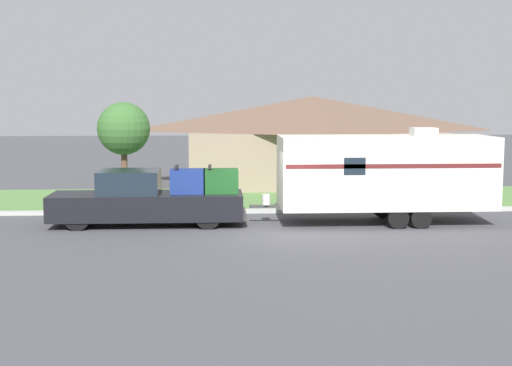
{
  "coord_description": "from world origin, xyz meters",
  "views": [
    {
      "loc": [
        -1.95,
        -22.31,
        4.21
      ],
      "look_at": [
        -0.57,
        1.36,
        1.4
      ],
      "focal_mm": 50.0,
      "sensor_mm": 36.0,
      "label": 1
    }
  ],
  "objects": [
    {
      "name": "mailbox",
      "position": [
        -4.9,
        4.83,
        1.04
      ],
      "size": [
        0.48,
        0.2,
        1.36
      ],
      "color": "brown",
      "rests_on": "ground_plane"
    },
    {
      "name": "house_across_street",
      "position": [
        2.86,
        12.5,
        2.25
      ],
      "size": [
        12.87,
        7.01,
        4.33
      ],
      "color": "gray",
      "rests_on": "ground_plane"
    },
    {
      "name": "lawn_strip",
      "position": [
        0.0,
        7.4,
        0.01
      ],
      "size": [
        80.0,
        7.0,
        0.03
      ],
      "color": "#568442",
      "rests_on": "ground_plane"
    },
    {
      "name": "tree_in_yard",
      "position": [
        -5.45,
        5.44,
        3.04
      ],
      "size": [
        2.04,
        2.04,
        4.09
      ],
      "color": "brown",
      "rests_on": "ground_plane"
    },
    {
      "name": "ground_plane",
      "position": [
        0.0,
        0.0,
        0.0
      ],
      "size": [
        120.0,
        120.0,
        0.0
      ],
      "primitive_type": "plane",
      "color": "#47474C"
    },
    {
      "name": "travel_trailer",
      "position": [
        3.82,
        1.36,
        1.75
      ],
      "size": [
        8.18,
        2.47,
        3.24
      ],
      "color": "black",
      "rests_on": "ground_plane"
    },
    {
      "name": "pickup_truck",
      "position": [
        -4.13,
        1.36,
        0.87
      ],
      "size": [
        6.47,
        1.96,
        2.0
      ],
      "color": "black",
      "rests_on": "ground_plane"
    },
    {
      "name": "curb_strip",
      "position": [
        0.0,
        3.75,
        0.07
      ],
      "size": [
        80.0,
        0.3,
        0.14
      ],
      "color": "#ADADA8",
      "rests_on": "ground_plane"
    }
  ]
}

